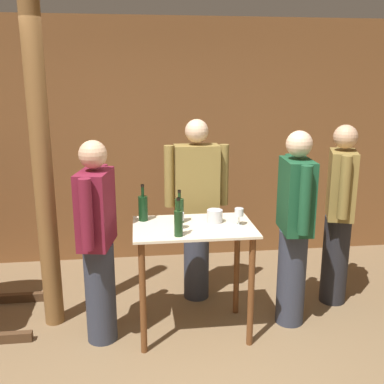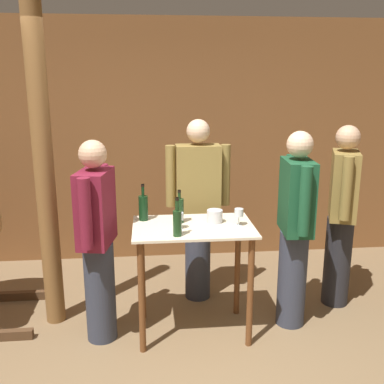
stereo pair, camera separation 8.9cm
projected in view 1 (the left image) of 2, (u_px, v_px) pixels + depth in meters
The scene contains 13 objects.
back_wall at pixel (166, 143), 5.06m from camera, with size 8.40×0.05×2.70m.
tasting_table at pixel (194, 251), 3.60m from camera, with size 0.95×0.62×0.93m.
wooden_post at pixel (43, 170), 3.58m from camera, with size 0.16×0.16×2.70m.
wine_bottle_far_left at pixel (143, 207), 3.65m from camera, with size 0.08×0.08×0.30m.
wine_bottle_left at pixel (178, 222), 3.29m from camera, with size 0.07×0.07×0.29m.
wine_bottle_center at pixel (179, 210), 3.60m from camera, with size 0.07×0.07×0.27m.
wine_glass_near_left at pixel (180, 217), 3.45m from camera, with size 0.07×0.07×0.13m.
wine_glass_near_center at pixel (239, 213), 3.54m from camera, with size 0.07×0.07×0.14m.
ice_bucket at pixel (215, 216), 3.62m from camera, with size 0.13×0.13×0.10m.
person_host at pixel (294, 226), 3.70m from camera, with size 0.25×0.59×1.66m.
person_visitor_with_scarf at pixel (196, 207), 4.15m from camera, with size 0.59×0.24×1.71m.
person_visitor_bearded at pixel (339, 212), 4.07m from camera, with size 0.34×0.56×1.67m.
person_visitor_near_door at pixel (98, 240), 3.45m from camera, with size 0.29×0.58×1.62m.
Camera 1 is at (-0.34, -2.51, 2.07)m, focal length 42.00 mm.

